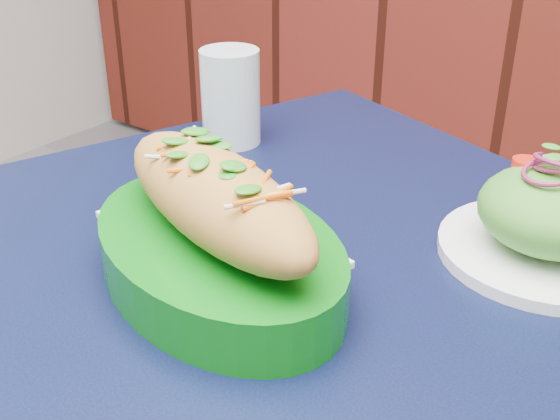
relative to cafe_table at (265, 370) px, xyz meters
The scene contains 4 objects.
cafe_table is the anchor object (origin of this frame).
banh_mi_basket 0.15m from the cafe_table, 164.32° to the right, with size 0.33×0.27×0.13m.
salad_plate 0.30m from the cafe_table, 49.10° to the left, with size 0.20×0.20×0.10m.
water_glass 0.37m from the cafe_table, 134.45° to the left, with size 0.07×0.07×0.12m, color silver.
Camera 1 is at (-0.18, 1.09, 1.10)m, focal length 45.00 mm.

